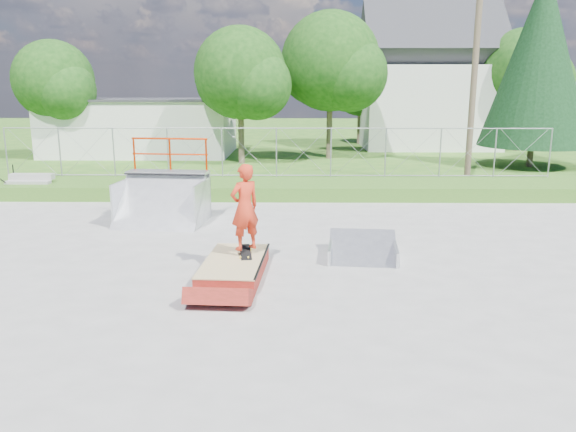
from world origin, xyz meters
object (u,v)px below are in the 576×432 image
flat_bank_ramp (363,249)px  skater (245,211)px  grind_box (234,268)px  quarter_pipe (160,183)px

flat_bank_ramp → skater: size_ratio=0.90×
grind_box → quarter_pipe: (-2.48, 4.39, 0.98)m
grind_box → flat_bank_ramp: flat_bank_ramp is taller
quarter_pipe → skater: quarter_pipe is taller
flat_bank_ramp → skater: skater is taller
grind_box → skater: bearing=64.1°
flat_bank_ramp → skater: bearing=-155.0°
grind_box → skater: size_ratio=1.39×
quarter_pipe → flat_bank_ramp: bearing=-25.5°
flat_bank_ramp → quarter_pipe: bearing=154.4°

